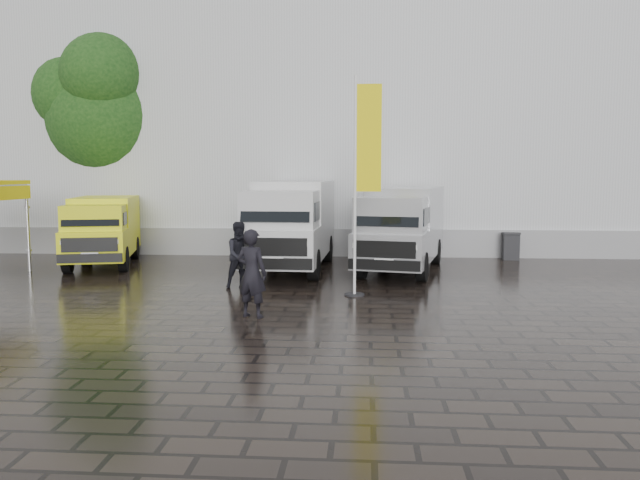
% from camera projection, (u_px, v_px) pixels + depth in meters
% --- Properties ---
extents(ground, '(120.00, 120.00, 0.00)m').
position_uv_depth(ground, '(369.00, 300.00, 14.88)').
color(ground, black).
rests_on(ground, ground).
extents(exhibition_hall, '(44.00, 16.00, 12.00)m').
position_uv_depth(exhibition_hall, '(410.00, 111.00, 29.98)').
color(exhibition_hall, silver).
rests_on(exhibition_hall, ground).
extents(hall_plinth, '(44.00, 0.15, 1.00)m').
position_uv_depth(hall_plinth, '(423.00, 243.00, 22.57)').
color(hall_plinth, gray).
rests_on(hall_plinth, ground).
extents(van_yellow, '(3.00, 5.14, 2.23)m').
position_uv_depth(van_yellow, '(103.00, 232.00, 20.49)').
color(van_yellow, '#E6EC0C').
rests_on(van_yellow, ground).
extents(van_white, '(2.35, 6.46, 2.77)m').
position_uv_depth(van_white, '(292.00, 226.00, 19.57)').
color(van_white, silver).
rests_on(van_white, ground).
extents(van_silver, '(3.18, 6.21, 2.57)m').
position_uv_depth(van_silver, '(402.00, 229.00, 19.34)').
color(van_silver, silver).
rests_on(van_silver, ground).
extents(flagpole, '(0.88, 0.50, 5.36)m').
position_uv_depth(flagpole, '(363.00, 173.00, 15.14)').
color(flagpole, black).
rests_on(flagpole, ground).
extents(tree, '(4.72, 4.72, 8.47)m').
position_uv_depth(tree, '(107.00, 112.00, 24.51)').
color(tree, black).
rests_on(tree, ground).
extents(wheelie_bin, '(0.62, 0.62, 0.96)m').
position_uv_depth(wheelie_bin, '(511.00, 246.00, 21.93)').
color(wheelie_bin, black).
rests_on(wheelie_bin, ground).
extents(person_front, '(0.79, 0.65, 1.87)m').
position_uv_depth(person_front, '(252.00, 273.00, 13.01)').
color(person_front, black).
rests_on(person_front, ground).
extents(person_tent, '(1.07, 1.00, 1.75)m').
position_uv_depth(person_tent, '(241.00, 255.00, 16.40)').
color(person_tent, black).
rests_on(person_tent, ground).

